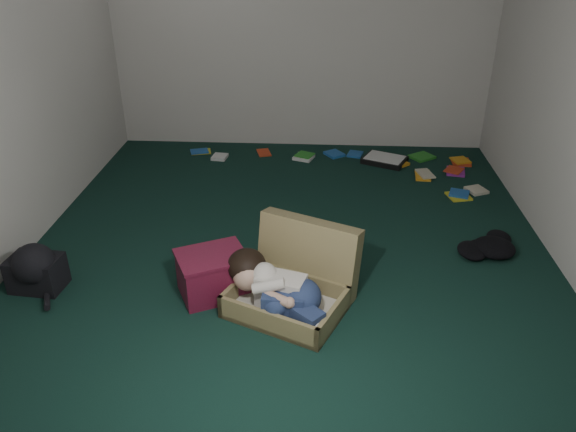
# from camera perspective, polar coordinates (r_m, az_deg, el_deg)

# --- Properties ---
(floor) EXTENTS (4.50, 4.50, 0.00)m
(floor) POSITION_cam_1_polar(r_m,az_deg,el_deg) (4.40, 0.12, -3.11)
(floor) COLOR black
(floor) RESTS_ON ground
(wall_back) EXTENTS (4.50, 0.00, 4.50)m
(wall_back) POSITION_cam_1_polar(r_m,az_deg,el_deg) (6.09, 1.41, 18.84)
(wall_back) COLOR silver
(wall_back) RESTS_ON ground
(wall_front) EXTENTS (4.50, 0.00, 4.50)m
(wall_front) POSITION_cam_1_polar(r_m,az_deg,el_deg) (1.81, -3.95, -4.70)
(wall_front) COLOR silver
(wall_front) RESTS_ON ground
(wall_left) EXTENTS (0.00, 4.50, 4.50)m
(wall_left) POSITION_cam_1_polar(r_m,az_deg,el_deg) (4.47, -27.12, 12.47)
(wall_left) COLOR silver
(wall_left) RESTS_ON ground
(suitcase) EXTENTS (0.93, 0.92, 0.52)m
(suitcase) POSITION_cam_1_polar(r_m,az_deg,el_deg) (3.72, 0.77, -6.63)
(suitcase) COLOR olive
(suitcase) RESTS_ON floor
(person) EXTENTS (0.67, 0.59, 0.32)m
(person) POSITION_cam_1_polar(r_m,az_deg,el_deg) (3.59, -1.24, -7.29)
(person) COLOR silver
(person) RESTS_ON suitcase
(maroon_bin) EXTENTS (0.56, 0.51, 0.31)m
(maroon_bin) POSITION_cam_1_polar(r_m,az_deg,el_deg) (3.83, -7.66, -5.86)
(maroon_bin) COLOR maroon
(maroon_bin) RESTS_ON floor
(backpack) EXTENTS (0.46, 0.39, 0.26)m
(backpack) POSITION_cam_1_polar(r_m,az_deg,el_deg) (4.23, -24.19, -5.18)
(backpack) COLOR black
(backpack) RESTS_ON floor
(clothing_pile) EXTENTS (0.53, 0.46, 0.14)m
(clothing_pile) POSITION_cam_1_polar(r_m,az_deg,el_deg) (4.59, 19.75, -2.44)
(clothing_pile) COLOR black
(clothing_pile) RESTS_ON floor
(paper_tray) EXTENTS (0.52, 0.46, 0.06)m
(paper_tray) POSITION_cam_1_polar(r_m,az_deg,el_deg) (6.00, 9.79, 5.65)
(paper_tray) COLOR black
(paper_tray) RESTS_ON floor
(book_scatter) EXTENTS (3.01, 1.23, 0.02)m
(book_scatter) POSITION_cam_1_polar(r_m,az_deg,el_deg) (5.90, 7.68, 5.24)
(book_scatter) COLOR gold
(book_scatter) RESTS_ON floor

